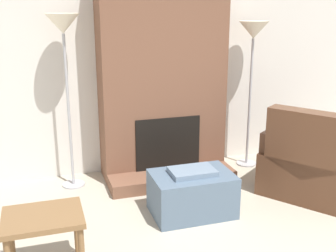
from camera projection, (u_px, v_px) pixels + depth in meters
The scene contains 7 objects.
wall_back at pixel (156, 60), 4.89m from camera, with size 7.80×0.06×2.60m, color silver.
fireplace at pixel (162, 67), 4.66m from camera, with size 1.40×0.79×2.60m.
ottoman at pixel (192, 193), 3.97m from camera, with size 0.76×0.51×0.45m.
armchair at pixel (312, 166), 4.39m from camera, with size 1.30×1.29×0.95m.
side_table at pixel (43, 225), 3.00m from camera, with size 0.56×0.45×0.49m.
floor_lamp_left at pixel (64, 36), 4.19m from camera, with size 0.34×0.34×1.84m.
floor_lamp_right at pixel (253, 40), 4.83m from camera, with size 0.34×0.34×1.74m.
Camera 1 is at (-1.34, -1.49, 1.94)m, focal length 45.00 mm.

